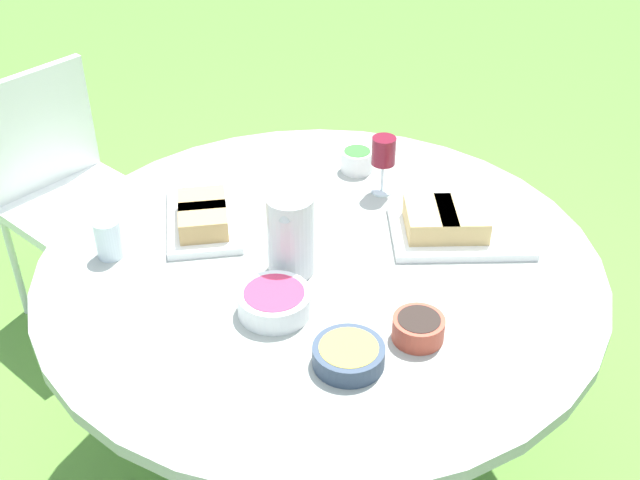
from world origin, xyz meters
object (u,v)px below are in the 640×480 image
object	(u,v)px
water_pitcher	(291,235)
wine_glass	(384,154)
chair_near_left	(63,181)
dining_table	(320,289)

from	to	relation	value
water_pitcher	wine_glass	distance (m)	0.44
water_pitcher	wine_glass	bearing A→B (deg)	157.23
chair_near_left	wine_glass	world-z (taller)	wine_glass
wine_glass	chair_near_left	bearing A→B (deg)	-102.35
chair_near_left	water_pitcher	distance (m)	1.21
dining_table	water_pitcher	xyz separation A→B (m)	(0.06, -0.06, 0.20)
dining_table	chair_near_left	xyz separation A→B (m)	(-0.60, -1.02, -0.15)
chair_near_left	water_pitcher	world-z (taller)	water_pitcher
chair_near_left	dining_table	bearing A→B (deg)	59.80
water_pitcher	chair_near_left	bearing A→B (deg)	-124.05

